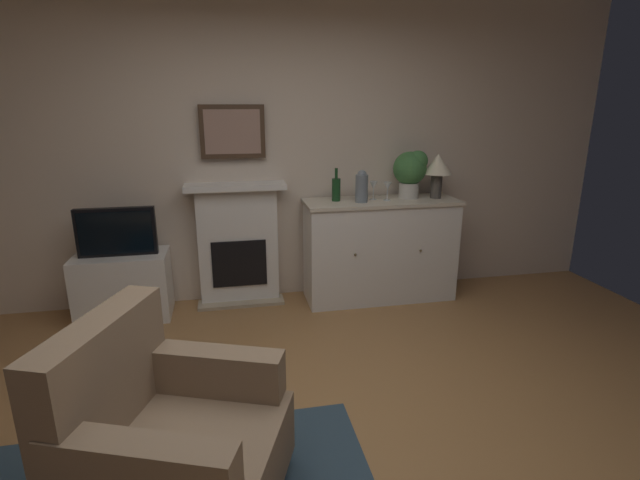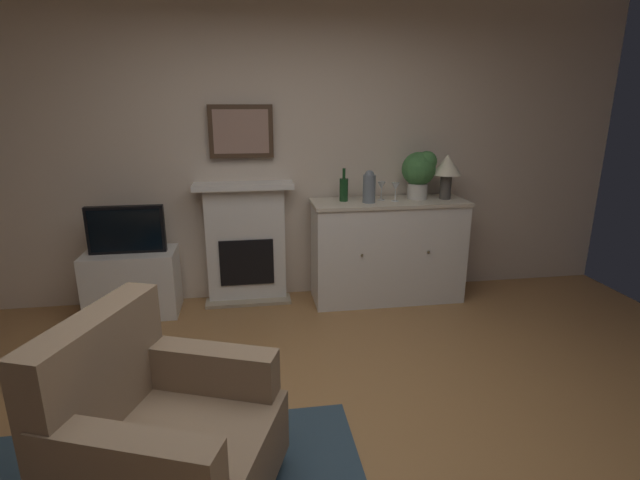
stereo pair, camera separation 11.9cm
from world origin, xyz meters
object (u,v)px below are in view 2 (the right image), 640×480
Objects in this scene: table_lamp at (447,168)px; tv_set at (126,230)px; fireplace_unit at (246,243)px; vase_decorative at (369,187)px; potted_plant_small at (420,170)px; armchair at (161,435)px; wine_glass_left at (381,187)px; framed_picture at (241,132)px; wine_bottle at (344,189)px; sideboard_cabinet at (388,251)px; wine_glass_center at (396,187)px; tv_cabinet at (133,283)px.

tv_set is at bearing -179.83° from table_lamp.
fireplace_unit is 2.75× the size of table_lamp.
vase_decorative is 0.51m from potted_plant_small.
table_lamp is 0.39× the size of armchair.
wine_glass_left is 2.21m from tv_set.
framed_picture is 1.32m from wine_glass_left.
wine_bottle is at bearing -11.31° from framed_picture.
fireplace_unit is 1.32m from wine_glass_left.
table_lamp is (0.52, 0.00, 0.75)m from sideboard_cabinet.
tv_set reaches higher than sideboard_cabinet.
wine_glass_center is (1.32, -0.20, 0.51)m from fireplace_unit.
framed_picture reaches higher than potted_plant_small.
wine_glass_center is 0.27× the size of tv_set.
framed_picture is at bearing 173.53° from potted_plant_small.
tv_set is 0.60× the size of armchair.
framed_picture is 2.68m from armchair.
tv_set is (-0.98, -0.19, 0.21)m from fireplace_unit.
fireplace_unit is 2.00× the size of framed_picture.
vase_decorative is at bearing -1.82° from tv_cabinet.
wine_glass_left is 0.59× the size of vase_decorative.
tv_set is (-0.98, -0.23, -0.77)m from framed_picture.
fireplace_unit is 1.92m from table_lamp.
tv_set reaches higher than armchair.
sideboard_cabinet is 0.70m from wine_bottle.
table_lamp is at bearing -10.90° from potted_plant_small.
table_lamp is at bearing 0.17° from tv_set.
table_lamp is 0.24m from potted_plant_small.
framed_picture is at bearing 172.94° from table_lamp.
tv_set is (-2.19, -0.05, -0.29)m from wine_glass_left.
wine_bottle is at bearing -8.43° from fireplace_unit.
potted_plant_small is (-0.24, 0.05, -0.02)m from table_lamp.
fireplace_unit is at bearing 168.07° from vase_decorative.
armchair is at bearing -99.32° from fireplace_unit.
wine_bottle is at bearing 60.41° from armchair.
wine_glass_center is (0.45, -0.07, 0.01)m from wine_bottle.
wine_glass_left is 0.13m from wine_glass_center.
wine_glass_center is at bearing -8.65° from fireplace_unit.
wine_glass_center is at bearing -177.12° from table_lamp.
tv_set is (-2.05, 0.04, -0.31)m from vase_decorative.
sideboard_cabinet reaches higher than armchair.
table_lamp is 1.38× the size of wine_bottle.
vase_decorative is at bearing -11.93° from fireplace_unit.
wine_glass_left reaches higher than armchair.
fireplace_unit reaches higher than armchair.
table_lamp is 3.18m from armchair.
wine_bottle is 0.28× the size of armchair.
table_lamp is 0.94m from wine_bottle.
armchair is (-1.60, -2.20, -0.67)m from wine_glass_left.
vase_decorative is (1.08, -0.23, 0.53)m from fireplace_unit.
sideboard_cabinet is at bearing -7.88° from fireplace_unit.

